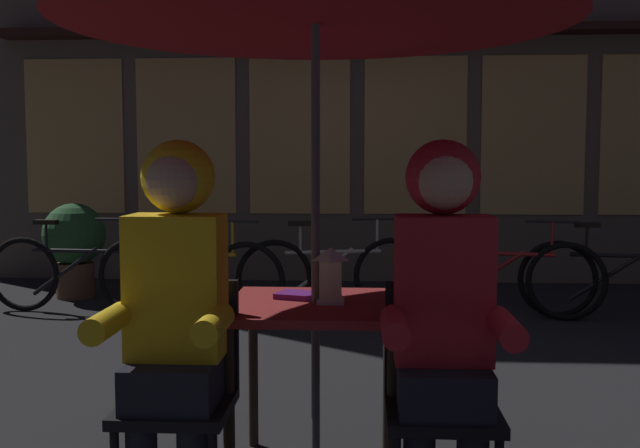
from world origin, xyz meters
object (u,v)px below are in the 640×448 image
(book, at_px, (301,295))
(bicycle_nearest, at_px, (78,273))
(chair_left, at_px, (180,386))
(bicycle_fifth, at_px, (621,279))
(bicycle_fourth, at_px, (503,277))
(cafe_table, at_px, (316,326))
(bicycle_second, at_px, (189,277))
(chair_right, at_px, (441,391))
(potted_plant, at_px, (74,242))
(lantern, at_px, (331,274))
(person_left_hooded, at_px, (175,294))
(bicycle_third, at_px, (333,275))
(person_right_hooded, at_px, (444,297))

(book, bearing_deg, bicycle_nearest, 142.66)
(chair_left, bearing_deg, bicycle_fifth, 51.76)
(chair_left, xyz_separation_m, bicycle_fourth, (1.86, 3.65, -0.14))
(cafe_table, bearing_deg, bicycle_fourth, 67.21)
(bicycle_nearest, height_order, bicycle_second, same)
(chair_right, height_order, potted_plant, potted_plant)
(lantern, xyz_separation_m, bicycle_second, (-1.35, 3.13, -0.51))
(person_left_hooded, height_order, bicycle_third, person_left_hooded)
(chair_right, bearing_deg, bicycle_nearest, 127.52)
(bicycle_fifth, height_order, potted_plant, potted_plant)
(person_left_hooded, bearing_deg, chair_right, 3.39)
(chair_left, height_order, bicycle_third, chair_left)
(person_right_hooded, distance_m, bicycle_nearest, 4.63)
(lantern, distance_m, bicycle_fourth, 3.59)
(bicycle_second, bearing_deg, bicycle_fourth, 3.53)
(chair_right, xyz_separation_m, bicycle_second, (-1.76, 3.48, -0.14))
(person_left_hooded, height_order, book, person_left_hooded)
(bicycle_second, bearing_deg, chair_right, -63.14)
(chair_right, height_order, bicycle_second, chair_right)
(chair_right, height_order, bicycle_third, chair_right)
(chair_right, relative_size, person_right_hooded, 0.62)
(bicycle_nearest, height_order, potted_plant, potted_plant)
(person_left_hooded, relative_size, bicycle_nearest, 0.83)
(chair_right, height_order, bicycle_fifth, chair_right)
(chair_right, relative_size, bicycle_nearest, 0.52)
(cafe_table, bearing_deg, bicycle_second, 112.41)
(cafe_table, height_order, person_right_hooded, person_right_hooded)
(lantern, distance_m, bicycle_second, 3.45)
(lantern, bearing_deg, potted_plant, 123.91)
(bicycle_nearest, relative_size, book, 8.40)
(lantern, distance_m, person_left_hooded, 0.68)
(cafe_table, height_order, chair_right, chair_right)
(chair_left, distance_m, bicycle_fourth, 4.10)
(person_left_hooded, bearing_deg, bicycle_third, 83.75)
(lantern, relative_size, person_right_hooded, 0.17)
(lantern, relative_size, bicycle_second, 0.14)
(person_left_hooded, xyz_separation_m, bicycle_third, (0.41, 3.74, -0.50))
(lantern, xyz_separation_m, book, (-0.13, 0.10, -0.11))
(bicycle_third, height_order, book, bicycle_third)
(bicycle_second, bearing_deg, lantern, -66.71)
(bicycle_nearest, bearing_deg, chair_right, -52.48)
(lantern, xyz_separation_m, person_right_hooded, (0.42, -0.41, -0.01))
(cafe_table, relative_size, person_right_hooded, 0.53)
(lantern, bearing_deg, bicycle_second, 113.29)
(lantern, bearing_deg, bicycle_third, 92.30)
(person_left_hooded, xyz_separation_m, bicycle_nearest, (-1.81, 3.67, -0.50))
(chair_left, distance_m, book, 0.67)
(person_right_hooded, relative_size, bicycle_fifth, 0.84)
(person_left_hooded, relative_size, bicycle_second, 0.84)
(bicycle_second, xyz_separation_m, potted_plant, (-1.32, 0.84, 0.20))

